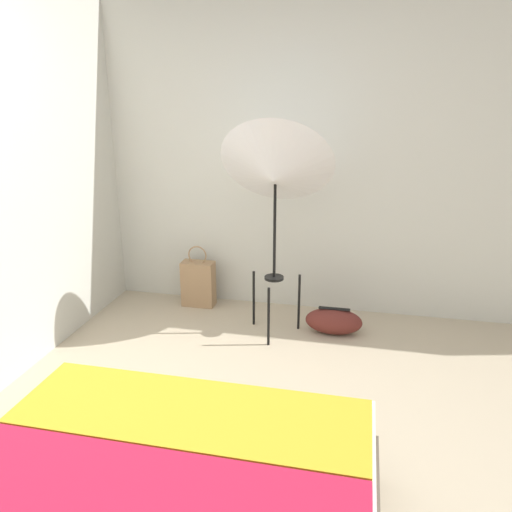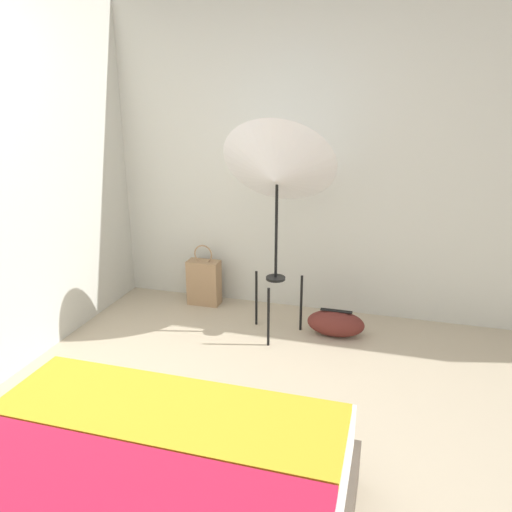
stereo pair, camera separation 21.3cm
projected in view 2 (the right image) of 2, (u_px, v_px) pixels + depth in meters
name	position (u px, v px, depth m)	size (l,w,h in m)	color
ground_plane	(194.00, 473.00, 2.49)	(14.00, 14.00, 0.00)	tan
wall_back	(291.00, 157.00, 4.07)	(8.00, 0.05, 2.60)	beige
wall_side_left	(33.00, 170.00, 3.40)	(0.05, 8.00, 2.60)	beige
photo_umbrella	(277.00, 173.00, 3.55)	(0.84, 0.67, 1.65)	black
tote_bag	(204.00, 282.00, 4.42)	(0.28, 0.15, 0.55)	#9E7A56
duffel_bag	(336.00, 323.00, 3.86)	(0.44, 0.21, 0.22)	#5B231E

